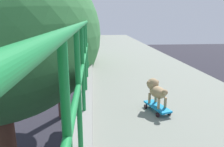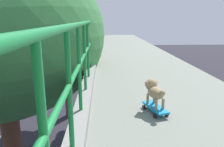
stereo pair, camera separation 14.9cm
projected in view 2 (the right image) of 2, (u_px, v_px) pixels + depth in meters
name	position (u px, v px, depth m)	size (l,w,h in m)	color
city_bus	(23.00, 70.00, 22.77)	(2.68, 11.91, 3.31)	beige
roadside_tree_far	(65.00, 20.00, 14.55)	(4.15, 4.15, 9.14)	#4C312B
toy_skateboard	(155.00, 108.00, 2.83)	(0.30, 0.47, 0.08)	#1083C7
small_dog	(154.00, 90.00, 2.82)	(0.25, 0.41, 0.34)	#A1835E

